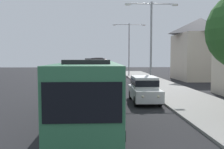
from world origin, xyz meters
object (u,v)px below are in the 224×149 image
(bus_lead, at_px, (91,88))
(bus_rear, at_px, (99,63))
(bus_fourth_in_line, at_px, (99,65))
(streetlamp_mid, at_px, (151,37))
(bus_second_in_line, at_px, (96,73))
(streetlamp_far, at_px, (129,44))
(bus_middle, at_px, (98,67))
(white_suv, at_px, (144,88))

(bus_lead, bearing_deg, bus_rear, 90.00)
(bus_lead, height_order, bus_fourth_in_line, same)
(bus_rear, bearing_deg, streetlamp_mid, -82.89)
(bus_second_in_line, height_order, bus_rear, same)
(streetlamp_mid, bearing_deg, streetlamp_far, 90.00)
(bus_rear, distance_m, streetlamp_mid, 43.74)
(bus_second_in_line, xyz_separation_m, bus_fourth_in_line, (-0.00, 27.89, -0.00))
(bus_lead, bearing_deg, streetlamp_mid, 63.00)
(streetlamp_far, bearing_deg, bus_rear, 102.06)
(bus_middle, height_order, bus_fourth_in_line, same)
(bus_fourth_in_line, distance_m, streetlamp_mid, 30.76)
(bus_lead, relative_size, bus_middle, 0.91)
(bus_fourth_in_line, xyz_separation_m, bus_rear, (0.00, 13.19, 0.00))
(white_suv, relative_size, streetlamp_mid, 0.53)
(bus_second_in_line, height_order, bus_middle, same)
(bus_lead, relative_size, bus_rear, 0.96)
(bus_middle, height_order, bus_rear, same)
(bus_rear, bearing_deg, bus_middle, -90.00)
(bus_second_in_line, distance_m, bus_rear, 41.08)
(bus_middle, distance_m, white_suv, 22.38)
(bus_lead, xyz_separation_m, streetlamp_far, (5.40, 28.59, 3.88))
(streetlamp_mid, height_order, streetlamp_far, streetlamp_far)
(bus_middle, bearing_deg, bus_rear, 90.00)
(bus_fourth_in_line, distance_m, streetlamp_far, 13.79)
(bus_second_in_line, bearing_deg, bus_middle, 90.00)
(bus_second_in_line, distance_m, streetlamp_mid, 6.83)
(bus_fourth_in_line, relative_size, white_suv, 2.36)
(bus_second_in_line, bearing_deg, bus_rear, 90.00)
(bus_fourth_in_line, bearing_deg, streetlamp_mid, -79.82)
(streetlamp_mid, bearing_deg, bus_rear, 97.11)
(bus_fourth_in_line, height_order, streetlamp_mid, streetlamp_mid)
(bus_rear, height_order, streetlamp_far, streetlamp_far)
(bus_middle, distance_m, bus_rear, 26.95)
(bus_fourth_in_line, xyz_separation_m, streetlamp_far, (5.40, -12.08, 3.88))
(bus_middle, bearing_deg, bus_lead, -90.00)
(bus_middle, distance_m, streetlamp_mid, 17.55)
(bus_middle, xyz_separation_m, white_suv, (3.70, -22.06, -0.66))
(bus_second_in_line, relative_size, bus_middle, 0.98)
(bus_lead, height_order, bus_rear, same)
(bus_middle, bearing_deg, streetlamp_far, 17.32)
(bus_lead, distance_m, bus_fourth_in_line, 40.67)
(bus_middle, bearing_deg, bus_fourth_in_line, 90.00)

